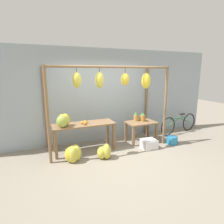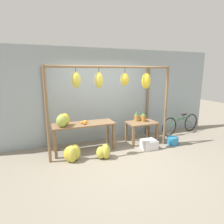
# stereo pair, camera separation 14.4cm
# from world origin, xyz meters

# --- Properties ---
(ground_plane) EXTENTS (20.00, 20.00, 0.00)m
(ground_plane) POSITION_xyz_m (0.00, 0.00, 0.00)
(ground_plane) COLOR gray
(shop_wall_back) EXTENTS (8.00, 0.08, 2.80)m
(shop_wall_back) POSITION_xyz_m (0.00, 1.62, 1.40)
(shop_wall_back) COLOR #99A8B2
(shop_wall_back) RESTS_ON ground_plane
(stall_awning) EXTENTS (3.31, 1.13, 2.27)m
(stall_awning) POSITION_xyz_m (0.03, 0.73, 1.66)
(stall_awning) COLOR brown
(stall_awning) RESTS_ON ground_plane
(display_table_main) EXTENTS (1.65, 0.58, 0.77)m
(display_table_main) POSITION_xyz_m (-0.70, 0.94, 0.64)
(display_table_main) COLOR brown
(display_table_main) RESTS_ON ground_plane
(display_table_side) EXTENTS (0.89, 0.58, 0.63)m
(display_table_side) POSITION_xyz_m (1.08, 0.94, 0.50)
(display_table_side) COLOR brown
(display_table_side) RESTS_ON ground_plane
(banana_pile_on_table) EXTENTS (0.38, 0.44, 0.31)m
(banana_pile_on_table) POSITION_xyz_m (-1.25, 0.89, 0.92)
(banana_pile_on_table) COLOR gold
(banana_pile_on_table) RESTS_ON display_table_main
(orange_pile) EXTENTS (0.19, 0.24, 0.09)m
(orange_pile) POSITION_xyz_m (-0.69, 0.90, 0.80)
(orange_pile) COLOR orange
(orange_pile) RESTS_ON display_table_main
(pineapple_cluster) EXTENTS (0.33, 0.28, 0.32)m
(pineapple_cluster) POSITION_xyz_m (1.10, 1.07, 0.75)
(pineapple_cluster) COLOR #A3702D
(pineapple_cluster) RESTS_ON display_table_side
(banana_pile_ground_left) EXTENTS (0.46, 0.40, 0.40)m
(banana_pile_ground_left) POSITION_xyz_m (-1.12, 0.41, 0.20)
(banana_pile_ground_left) COLOR gold
(banana_pile_ground_left) RESTS_ON ground_plane
(banana_pile_ground_right) EXTENTS (0.45, 0.37, 0.38)m
(banana_pile_ground_right) POSITION_xyz_m (-0.35, 0.29, 0.17)
(banana_pile_ground_right) COLOR yellow
(banana_pile_ground_right) RESTS_ON ground_plane
(fruit_crate_white) EXTENTS (0.41, 0.36, 0.25)m
(fruit_crate_white) POSITION_xyz_m (1.02, 0.40, 0.13)
(fruit_crate_white) COLOR silver
(fruit_crate_white) RESTS_ON ground_plane
(blue_bucket) EXTENTS (0.33, 0.33, 0.21)m
(blue_bucket) POSITION_xyz_m (1.85, 0.42, 0.11)
(blue_bucket) COLOR teal
(blue_bucket) RESTS_ON ground_plane
(parked_bicycle) EXTENTS (1.71, 0.30, 0.69)m
(parked_bicycle) POSITION_xyz_m (2.74, 1.14, 0.34)
(parked_bicycle) COLOR black
(parked_bicycle) RESTS_ON ground_plane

